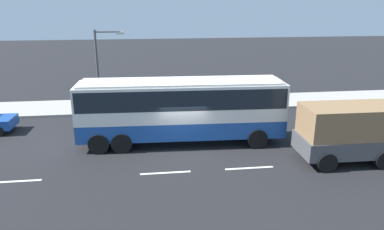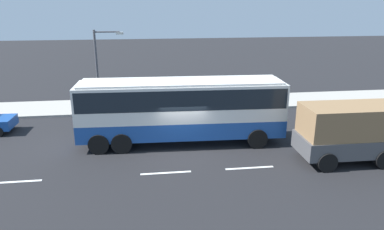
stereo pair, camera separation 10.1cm
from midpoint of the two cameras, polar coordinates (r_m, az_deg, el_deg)
ground_plane at (r=19.92m, az=-1.28°, el=-5.46°), size 120.00×120.00×0.00m
sidewalk_curb at (r=28.25m, az=-3.16°, el=1.72°), size 80.00×4.00×0.15m
lane_centreline at (r=18.36m, az=-25.40°, el=-9.39°), size 24.54×0.16×0.01m
coach_bus at (r=20.15m, az=-1.52°, el=1.58°), size 11.46×3.04×3.63m
cargo_truck at (r=20.35m, az=26.87°, el=-2.23°), size 8.06×2.60×2.91m
pedestrian_near_curb at (r=26.52m, az=-2.48°, el=3.08°), size 0.32×0.32×1.74m
street_lamp at (r=26.13m, az=-14.04°, el=7.75°), size 2.03×0.24×5.77m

